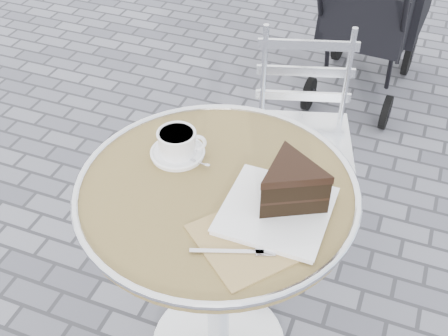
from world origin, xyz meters
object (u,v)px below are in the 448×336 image
(cafe_table, at_px, (217,232))
(bistro_chair, at_px, (303,110))
(cake_plate_set, at_px, (287,191))
(cappuccino_set, at_px, (178,145))
(baby_stroller, at_px, (375,9))

(cafe_table, height_order, bistro_chair, bistro_chair)
(cafe_table, xyz_separation_m, cake_plate_set, (0.18, -0.01, 0.23))
(cake_plate_set, height_order, bistro_chair, cake_plate_set)
(cappuccino_set, height_order, cake_plate_set, cake_plate_set)
(cafe_table, xyz_separation_m, cappuccino_set, (-0.14, 0.08, 0.20))
(cappuccino_set, xyz_separation_m, bistro_chair, (0.19, 0.66, -0.27))
(cappuccino_set, bearing_deg, cake_plate_set, -37.41)
(bistro_chair, bearing_deg, baby_stroller, 68.22)
(bistro_chair, xyz_separation_m, baby_stroller, (0.09, 1.06, -0.05))
(cafe_table, bearing_deg, cappuccino_set, 150.03)
(cafe_table, distance_m, cake_plate_set, 0.29)
(cafe_table, relative_size, bistro_chair, 0.93)
(cafe_table, xyz_separation_m, baby_stroller, (0.13, 1.80, -0.13))
(cappuccino_set, xyz_separation_m, cake_plate_set, (0.33, -0.10, 0.03))
(cappuccino_set, bearing_deg, cafe_table, -51.07)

